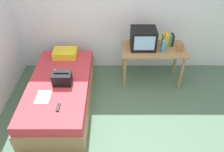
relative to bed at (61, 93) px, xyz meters
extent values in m
plane|color=#4C6B56|center=(0.95, -0.79, -0.24)|extent=(8.00, 8.00, 0.00)
cube|color=silver|center=(0.95, 1.21, 1.06)|extent=(5.20, 0.10, 2.60)
cube|color=#9E754C|center=(0.00, 0.00, -0.08)|extent=(1.00, 2.00, 0.33)
cube|color=#C63842|center=(0.00, 0.00, 0.17)|extent=(0.97, 1.94, 0.16)
cube|color=#9E754C|center=(1.63, 0.66, 0.47)|extent=(1.16, 0.60, 0.04)
cylinder|color=#9E754C|center=(1.11, 0.42, 0.10)|extent=(0.05, 0.05, 0.70)
cylinder|color=#9E754C|center=(2.15, 0.42, 0.10)|extent=(0.05, 0.05, 0.70)
cylinder|color=#9E754C|center=(1.11, 0.90, 0.10)|extent=(0.05, 0.05, 0.70)
cylinder|color=#9E754C|center=(2.15, 0.90, 0.10)|extent=(0.05, 0.05, 0.70)
cube|color=black|center=(1.43, 0.69, 0.67)|extent=(0.44, 0.38, 0.36)
cube|color=#8CB2E0|center=(1.43, 0.49, 0.68)|extent=(0.35, 0.01, 0.26)
cylinder|color=#3399DB|center=(1.76, 0.52, 0.60)|extent=(0.06, 0.06, 0.22)
cube|color=gold|center=(1.81, 0.78, 0.59)|extent=(0.03, 0.16, 0.20)
cube|color=gold|center=(1.84, 0.78, 0.61)|extent=(0.03, 0.16, 0.23)
cube|color=gold|center=(1.87, 0.78, 0.61)|extent=(0.03, 0.14, 0.23)
cube|color=gray|center=(1.90, 0.78, 0.61)|extent=(0.02, 0.13, 0.25)
cube|color=#337F47|center=(1.93, 0.78, 0.59)|extent=(0.04, 0.16, 0.21)
cube|color=black|center=(1.97, 0.78, 0.60)|extent=(0.04, 0.15, 0.21)
cube|color=olive|center=(2.06, 0.55, 0.57)|extent=(0.11, 0.02, 0.15)
cube|color=yellow|center=(-0.01, 0.76, 0.32)|extent=(0.43, 0.32, 0.14)
cube|color=black|center=(0.08, -0.05, 0.35)|extent=(0.30, 0.20, 0.20)
cylinder|color=black|center=(0.08, -0.05, 0.47)|extent=(0.24, 0.02, 0.02)
cube|color=white|center=(-0.16, -0.37, 0.25)|extent=(0.21, 0.29, 0.01)
cube|color=black|center=(0.11, -0.59, 0.26)|extent=(0.04, 0.16, 0.02)
cube|color=#B7B7BC|center=(-0.12, 0.25, 0.26)|extent=(0.04, 0.14, 0.02)
camera|label=1|loc=(0.88, -2.83, 2.58)|focal=35.96mm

